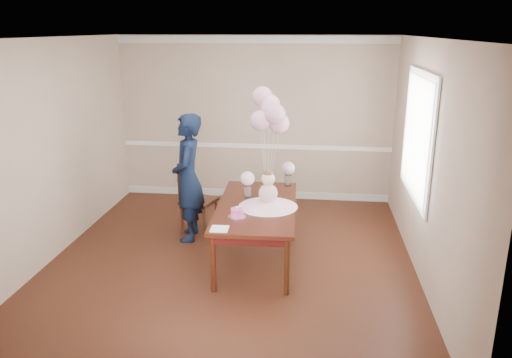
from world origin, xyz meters
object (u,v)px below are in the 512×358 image
Objects in this scene: dining_table_top at (257,207)px; dining_chair_seat at (199,201)px; woman at (188,178)px; birthday_cake at (237,212)px.

dining_table_top is 4.36× the size of dining_chair_seat.
woman is at bearing 150.47° from dining_table_top.
dining_chair_seat is 0.25× the size of woman.
dining_chair_seat is 0.51m from woman.
birthday_cake is at bearing -113.96° from dining_table_top.
woman is at bearing 130.32° from birthday_cake.
birthday_cake is at bearing 33.25° from woman.
birthday_cake is 1.48m from dining_chair_seat.
dining_table_top is 13.33× the size of birthday_cake.
dining_chair_seat is at bearing 137.32° from dining_table_top.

